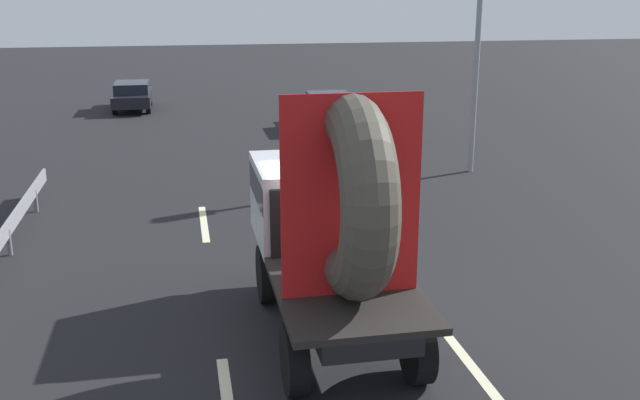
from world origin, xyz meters
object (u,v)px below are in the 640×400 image
Objects in this scene: distant_sedan at (330,110)px; traffic_light at (479,25)px; oncoming_car at (132,95)px; flatbed_truck at (330,215)px.

traffic_light reaches higher than distant_sedan.
distant_sedan is 1.09× the size of oncoming_car.
flatbed_truck is 0.77× the size of traffic_light.
traffic_light is 1.75× the size of oncoming_car.
distant_sedan is 8.73m from traffic_light.
traffic_light is at bearing -52.47° from oncoming_car.
distant_sedan is at bearing -37.79° from oncoming_car.
traffic_light is at bearing 56.53° from flatbed_truck.
traffic_light is (2.67, -7.53, 3.51)m from distant_sedan.
distant_sedan is 9.75m from oncoming_car.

